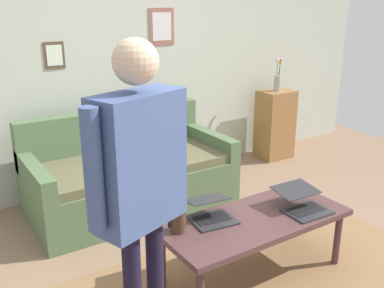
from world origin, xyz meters
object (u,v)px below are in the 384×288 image
(coffee_table, at_px, (255,224))
(french_press, at_px, (178,213))
(laptop_center, at_px, (211,213))
(person_standing, at_px, (140,177))
(laptop_left, at_px, (303,204))
(flower_vase, at_px, (278,80))
(side_shelf, at_px, (275,124))
(couch, at_px, (130,176))

(coffee_table, height_order, french_press, french_press)
(laptop_center, relative_size, french_press, 1.28)
(french_press, distance_m, person_standing, 0.86)
(laptop_left, xyz_separation_m, laptop_center, (0.63, -0.25, -0.00))
(coffee_table, relative_size, french_press, 4.75)
(laptop_center, distance_m, flower_vase, 2.74)
(french_press, distance_m, side_shelf, 2.93)
(coffee_table, bearing_deg, flower_vase, -136.42)
(coffee_table, relative_size, laptop_center, 3.72)
(couch, height_order, laptop_center, couch)
(side_shelf, bearing_deg, couch, 7.57)
(person_standing, bearing_deg, coffee_table, -161.41)
(side_shelf, bearing_deg, laptop_center, 37.30)
(flower_vase, height_order, person_standing, person_standing)
(french_press, xyz_separation_m, side_shelf, (-2.42, -1.65, -0.16))
(person_standing, bearing_deg, laptop_center, -146.74)
(couch, relative_size, laptop_center, 5.15)
(couch, distance_m, side_shelf, 2.14)
(laptop_center, bearing_deg, couch, -90.91)
(coffee_table, height_order, laptop_left, laptop_left)
(french_press, bearing_deg, laptop_center, -175.76)
(coffee_table, relative_size, laptop_left, 3.57)
(couch, distance_m, french_press, 1.43)
(couch, height_order, coffee_table, couch)
(laptop_center, relative_size, flower_vase, 0.94)
(laptop_center, xyz_separation_m, french_press, (0.27, 0.02, 0.08))
(couch, relative_size, french_press, 6.58)
(coffee_table, distance_m, laptop_center, 0.32)
(couch, bearing_deg, side_shelf, -172.43)
(laptop_center, bearing_deg, person_standing, 33.26)
(laptop_center, bearing_deg, laptop_left, 158.80)
(laptop_center, bearing_deg, side_shelf, -142.70)
(laptop_left, distance_m, side_shelf, 2.41)
(laptop_center, height_order, person_standing, person_standing)
(flower_vase, bearing_deg, laptop_center, 37.29)
(coffee_table, xyz_separation_m, laptop_center, (0.27, -0.15, 0.09))
(couch, xyz_separation_m, person_standing, (0.78, 1.85, 0.81))
(flower_vase, bearing_deg, french_press, 34.36)
(french_press, distance_m, flower_vase, 2.95)
(laptop_left, xyz_separation_m, side_shelf, (-1.51, -1.88, -0.08))
(laptop_center, bearing_deg, flower_vase, -142.71)
(side_shelf, bearing_deg, laptop_left, 51.20)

